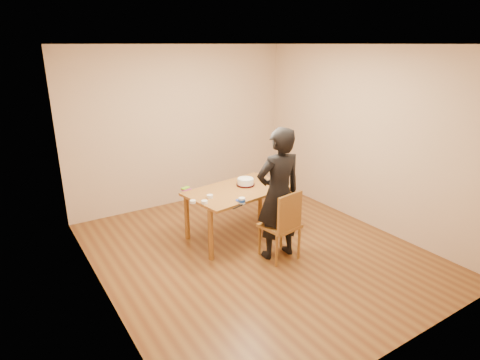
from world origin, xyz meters
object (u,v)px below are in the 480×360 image
dining_chair (280,226)px  cake (246,181)px  cake_plate (245,185)px  person (278,194)px  dining_table (238,190)px

dining_chair → cake: bearing=78.3°
cake_plate → person: 0.82m
dining_table → cake_plate: bearing=16.0°
dining_table → cake: size_ratio=6.08×
person → cake: bearing=-87.1°
dining_table → dining_chair: 0.84m
cake_plate → dining_table: bearing=-155.6°
dining_chair → cake: size_ratio=1.83×
cake_plate → cake: 0.05m
dining_table → dining_chair: size_ratio=3.31×
dining_table → person: person is taller
cake → person: size_ratio=0.14×
cake_plate → person: bearing=-92.1°
dining_chair → cake_plate: (0.03, 0.86, 0.31)m
cake_plate → dining_chair: bearing=-92.0°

